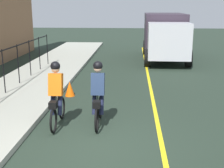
{
  "coord_description": "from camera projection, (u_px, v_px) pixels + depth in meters",
  "views": [
    {
      "loc": [
        -6.69,
        -0.88,
        3.26
      ],
      "look_at": [
        2.13,
        -0.26,
        1.0
      ],
      "focal_mm": 49.33,
      "sensor_mm": 36.0,
      "label": 1
    }
  ],
  "objects": [
    {
      "name": "lane_line_centre",
      "position": [
        162.0,
        148.0,
        7.22
      ],
      "size": [
        36.0,
        0.12,
        0.01
      ],
      "primitive_type": "cube",
      "color": "yellow",
      "rests_on": "ground"
    },
    {
      "name": "box_truck_background",
      "position": [
        165.0,
        34.0,
        18.93
      ],
      "size": [
        6.74,
        2.61,
        2.78
      ],
      "rotation": [
        0.0,
        0.0,
        3.13
      ],
      "color": "#322834",
      "rests_on": "ground"
    },
    {
      "name": "traffic_cone_near",
      "position": [
        70.0,
        89.0,
        11.38
      ],
      "size": [
        0.36,
        0.36,
        0.55
      ],
      "primitive_type": "cone",
      "color": "#FA5A09",
      "rests_on": "ground"
    },
    {
      "name": "cyclist_follow",
      "position": [
        98.0,
        94.0,
        8.39
      ],
      "size": [
        1.71,
        0.37,
        1.83
      ],
      "rotation": [
        0.0,
        0.0,
        0.02
      ],
      "color": "black",
      "rests_on": "ground"
    },
    {
      "name": "cyclist_lead",
      "position": [
        56.0,
        95.0,
        8.34
      ],
      "size": [
        1.71,
        0.37,
        1.83
      ],
      "rotation": [
        0.0,
        0.0,
        0.02
      ],
      "color": "black",
      "rests_on": "ground"
    },
    {
      "name": "ground_plane",
      "position": [
        95.0,
        146.0,
        7.33
      ],
      "size": [
        80.0,
        80.0,
        0.0
      ],
      "primitive_type": "plane",
      "color": "#222F25"
    }
  ]
}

